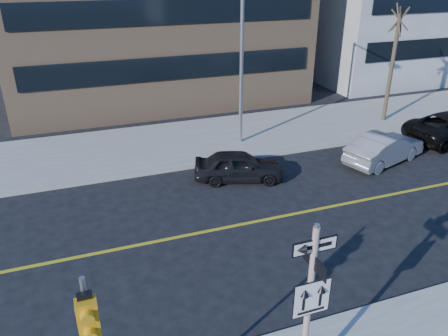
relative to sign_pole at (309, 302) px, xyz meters
name	(u,v)px	position (x,y,z in m)	size (l,w,h in m)	color
ground	(254,310)	(0.00, 2.51, -2.44)	(120.00, 120.00, 0.00)	black
far_sidewalk	(442,109)	(18.00, 14.51, -2.36)	(66.00, 6.00, 0.15)	gray
sign_pole	(309,302)	(0.00, 0.00, 0.00)	(0.92, 0.92, 4.06)	white
parked_car_a	(239,166)	(2.47, 9.82, -1.80)	(3.74, 1.51, 1.28)	black
parked_car_b	(384,148)	(9.38, 9.23, -1.74)	(4.23, 1.47, 1.39)	gray
streetlight_a	(244,50)	(4.00, 13.27, 2.32)	(0.55, 2.25, 8.00)	gray
street_tree_west	(399,22)	(13.00, 13.81, 3.09)	(1.80, 1.80, 6.35)	#372C20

